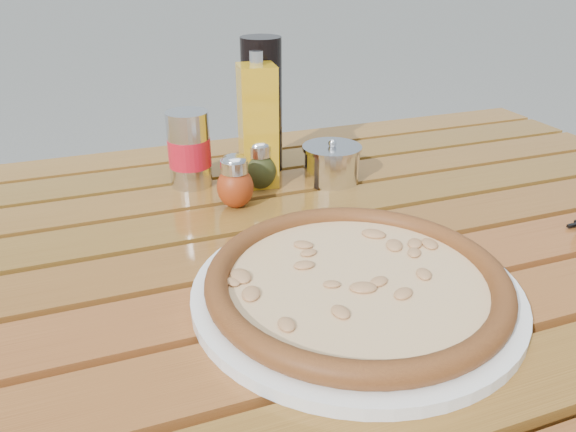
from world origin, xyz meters
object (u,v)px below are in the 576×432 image
object	(u,v)px
table	(293,292)
olive_oil_cruet	(258,126)
pepper_shaker	(235,182)
soda_can	(189,150)
dark_bottle	(262,106)
parmesan_tin	(332,163)
pizza	(357,280)
oregano_shaker	(259,165)
plate	(356,292)

from	to	relation	value
table	olive_oil_cruet	size ratio (longest dim) A/B	6.67
pepper_shaker	soda_can	distance (m)	0.12
dark_bottle	parmesan_tin	distance (m)	0.15
pizza	parmesan_tin	xyz separation A→B (m)	(0.11, 0.32, 0.01)
oregano_shaker	parmesan_tin	bearing A→B (deg)	-6.28
dark_bottle	pizza	bearing A→B (deg)	-93.70
pepper_shaker	olive_oil_cruet	size ratio (longest dim) A/B	0.39
dark_bottle	soda_can	xyz separation A→B (m)	(-0.13, -0.03, -0.05)
table	olive_oil_cruet	world-z (taller)	olive_oil_cruet
table	olive_oil_cruet	bearing A→B (deg)	84.57
olive_oil_cruet	table	bearing A→B (deg)	-95.43
plate	soda_can	bearing A→B (deg)	105.22
table	soda_can	world-z (taller)	soda_can
pizza	parmesan_tin	world-z (taller)	parmesan_tin
pepper_shaker	soda_can	xyz separation A→B (m)	(-0.04, 0.10, 0.02)
plate	pizza	bearing A→B (deg)	0.00
olive_oil_cruet	oregano_shaker	bearing A→B (deg)	-103.38
table	soda_can	xyz separation A→B (m)	(-0.08, 0.24, 0.13)
pizza	soda_can	bearing A→B (deg)	105.22
pepper_shaker	dark_bottle	distance (m)	0.17
soda_can	dark_bottle	bearing A→B (deg)	11.88
pizza	pepper_shaker	bearing A→B (deg)	102.12
pepper_shaker	oregano_shaker	size ratio (longest dim) A/B	1.00
plate	soda_can	xyz separation A→B (m)	(-0.10, 0.38, 0.05)
soda_can	table	bearing A→B (deg)	-70.94
plate	pizza	xyz separation A→B (m)	(0.00, 0.00, 0.02)
plate	olive_oil_cruet	size ratio (longest dim) A/B	1.71
pepper_shaker	olive_oil_cruet	world-z (taller)	olive_oil_cruet
pepper_shaker	olive_oil_cruet	bearing A→B (deg)	50.12
pepper_shaker	parmesan_tin	bearing A→B (deg)	13.59
oregano_shaker	olive_oil_cruet	distance (m)	0.06
olive_oil_cruet	parmesan_tin	xyz separation A→B (m)	(0.11, -0.03, -0.07)
pizza	soda_can	xyz separation A→B (m)	(-0.10, 0.38, 0.04)
pizza	olive_oil_cruet	xyz separation A→B (m)	(-0.00, 0.35, 0.07)
plate	soda_can	distance (m)	0.40
plate	table	bearing A→B (deg)	98.28
table	dark_bottle	world-z (taller)	dark_bottle
parmesan_tin	olive_oil_cruet	bearing A→B (deg)	166.10
pepper_shaker	dark_bottle	bearing A→B (deg)	56.97
pizza	dark_bottle	bearing A→B (deg)	86.30
pepper_shaker	dark_bottle	size ratio (longest dim) A/B	0.37
table	pepper_shaker	size ratio (longest dim) A/B	17.07
oregano_shaker	soda_can	world-z (taller)	soda_can
dark_bottle	olive_oil_cruet	world-z (taller)	dark_bottle
pepper_shaker	soda_can	size ratio (longest dim) A/B	0.68
pepper_shaker	oregano_shaker	xyz separation A→B (m)	(0.06, 0.05, 0.00)
soda_can	parmesan_tin	world-z (taller)	soda_can
pizza	parmesan_tin	size ratio (longest dim) A/B	3.38
plate	olive_oil_cruet	xyz separation A→B (m)	(-0.00, 0.35, 0.09)
pizza	oregano_shaker	distance (m)	0.33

